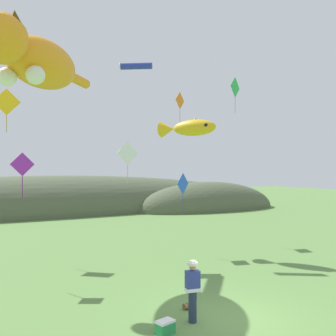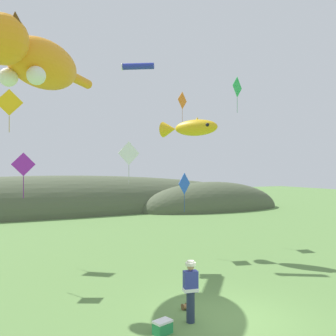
{
  "view_description": "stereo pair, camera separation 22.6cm",
  "coord_description": "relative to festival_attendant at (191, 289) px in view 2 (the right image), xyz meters",
  "views": [
    {
      "loc": [
        -6.83,
        -8.79,
        4.44
      ],
      "look_at": [
        0.0,
        4.0,
        4.44
      ],
      "focal_mm": 40.0,
      "sensor_mm": 36.0,
      "label": 1
    },
    {
      "loc": [
        -6.63,
        -8.9,
        4.44
      ],
      "look_at": [
        0.0,
        4.0,
        4.44
      ],
      "focal_mm": 40.0,
      "sensor_mm": 36.0,
      "label": 2
    }
  ],
  "objects": [
    {
      "name": "kite_diamond_violet",
      "position": [
        -3.78,
        6.86,
        3.61
      ],
      "size": [
        0.95,
        0.13,
        1.86
      ],
      "color": "purple"
    },
    {
      "name": "festival_attendant",
      "position": [
        0.0,
        0.0,
        0.0
      ],
      "size": [
        0.46,
        0.34,
        1.77
      ],
      "color": "#232D47",
      "rests_on": "ground"
    },
    {
      "name": "kite_tube_streamer",
      "position": [
        2.69,
        10.49,
        9.29
      ],
      "size": [
        1.77,
        1.34,
        0.44
      ],
      "color": "#2633A5"
    },
    {
      "name": "kite_diamond_white",
      "position": [
        1.14,
        7.83,
        4.18
      ],
      "size": [
        1.16,
        0.15,
        2.06
      ],
      "color": "white"
    },
    {
      "name": "kite_diamond_orange",
      "position": [
        6.78,
        12.52,
        7.98
      ],
      "size": [
        1.01,
        0.61,
        2.07
      ],
      "color": "orange"
    },
    {
      "name": "kite_spool",
      "position": [
        0.3,
        0.89,
        -0.85
      ],
      "size": [
        0.14,
        0.2,
        0.2
      ],
      "color": "olive",
      "rests_on": "ground"
    },
    {
      "name": "kite_fish_windsock",
      "position": [
        5.0,
        8.51,
        5.7
      ],
      "size": [
        2.59,
        3.3,
        1.03
      ],
      "color": "gold"
    },
    {
      "name": "kite_diamond_blue",
      "position": [
        4.17,
        7.67,
        2.65
      ],
      "size": [
        1.0,
        0.57,
        2.04
      ],
      "color": "blue"
    },
    {
      "name": "distant_hill_ridge",
      "position": [
        3.5,
        28.23,
        -0.95
      ],
      "size": [
        53.27,
        13.21,
        7.37
      ],
      "color": "#4C563D",
      "rests_on": "ground"
    },
    {
      "name": "picnic_cooler",
      "position": [
        -1.05,
        -0.3,
        -0.77
      ],
      "size": [
        0.56,
        0.44,
        0.36
      ],
      "color": "#268C4C",
      "rests_on": "ground"
    },
    {
      "name": "kite_diamond_gold",
      "position": [
        -3.9,
        12.53,
        7.0
      ],
      "size": [
        1.4,
        0.36,
        2.34
      ],
      "color": "yellow"
    },
    {
      "name": "kite_diamond_green",
      "position": [
        8.0,
        8.19,
        8.17
      ],
      "size": [
        1.08,
        0.56,
        2.11
      ],
      "color": "green"
    },
    {
      "name": "ground_plane",
      "position": [
        1.14,
        -0.36,
        -0.95
      ],
      "size": [
        120.0,
        120.0,
        0.0
      ],
      "primitive_type": "plane",
      "color": "#5B8442"
    },
    {
      "name": "kite_giant_cat",
      "position": [
        -3.26,
        7.19,
        7.96
      ],
      "size": [
        5.71,
        6.47,
        2.43
      ],
      "color": "orange"
    }
  ]
}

